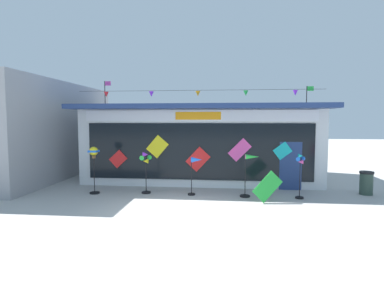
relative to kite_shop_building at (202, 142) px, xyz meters
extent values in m
plane|color=#ADAAA5|center=(-0.41, -6.21, -1.80)|extent=(80.00, 80.00, 0.00)
cube|color=silver|center=(0.00, 0.06, -0.12)|extent=(10.66, 5.16, 3.36)
cube|color=navy|center=(0.00, -0.43, 1.66)|extent=(11.06, 6.14, 0.20)
cube|color=silver|center=(0.00, -2.56, 1.27)|extent=(9.81, 0.08, 0.47)
cube|color=orange|center=(0.00, -2.59, 1.27)|extent=(1.92, 0.04, 0.33)
cube|color=black|center=(0.00, -2.55, -0.25)|extent=(9.60, 0.06, 2.41)
cube|color=navy|center=(3.84, -2.56, -0.80)|extent=(0.90, 0.07, 2.00)
cube|color=red|center=(-3.50, -2.61, -0.60)|extent=(0.83, 0.03, 0.82)
cube|color=yellow|center=(-1.75, -2.61, -0.04)|extent=(0.99, 0.03, 1.01)
cube|color=red|center=(0.00, -2.61, -0.56)|extent=(1.07, 0.03, 1.09)
cube|color=#EA4CA3|center=(1.75, -2.61, -0.15)|extent=(1.00, 0.03, 1.00)
cube|color=#19B7BC|center=(3.49, -2.61, -0.17)|extent=(0.80, 0.03, 0.77)
cylinder|color=black|center=(0.00, -2.73, 2.32)|extent=(10.24, 0.01, 0.01)
cone|color=red|center=(-3.93, -2.73, 2.18)|extent=(0.20, 0.20, 0.22)
cone|color=purple|center=(-1.96, -2.73, 2.18)|extent=(0.20, 0.20, 0.22)
cone|color=orange|center=(0.00, -2.73, 2.18)|extent=(0.20, 0.20, 0.22)
cone|color=green|center=(1.96, -2.73, 2.18)|extent=(0.20, 0.20, 0.22)
cone|color=purple|center=(3.92, -2.73, 2.18)|extent=(0.20, 0.20, 0.22)
cylinder|color=black|center=(-5.08, 0.06, 2.43)|extent=(0.04, 0.04, 1.35)
cube|color=#EA4CA3|center=(-4.92, 0.06, 2.99)|extent=(0.32, 0.02, 0.22)
cylinder|color=black|center=(5.08, 0.06, 2.25)|extent=(0.04, 0.04, 0.98)
cube|color=green|center=(5.24, 0.06, 2.62)|extent=(0.32, 0.02, 0.22)
cylinder|color=black|center=(-3.98, -4.02, -1.77)|extent=(0.38, 0.38, 0.06)
cylinder|color=black|center=(-3.98, -4.02, -1.05)|extent=(0.03, 0.03, 1.51)
sphere|color=yellow|center=(-3.98, -4.02, -0.12)|extent=(0.34, 0.34, 0.34)
cube|color=blue|center=(-3.98, -4.02, -0.12)|extent=(0.35, 0.35, 0.08)
cube|color=brown|center=(-3.98, -4.02, -0.35)|extent=(0.10, 0.10, 0.10)
cylinder|color=black|center=(-1.97, -3.75, -1.77)|extent=(0.36, 0.36, 0.06)
cylinder|color=black|center=(-1.97, -3.75, -1.09)|extent=(0.03, 0.03, 1.42)
cylinder|color=black|center=(-1.97, -3.79, -0.38)|extent=(0.06, 0.04, 0.06)
cone|color=green|center=(-1.84, -3.79, -0.38)|extent=(0.19, 0.20, 0.19)
cone|color=purple|center=(-1.97, -3.79, -0.25)|extent=(0.20, 0.19, 0.19)
cone|color=green|center=(-2.10, -3.79, -0.38)|extent=(0.19, 0.20, 0.19)
cone|color=yellow|center=(-1.97, -3.79, -0.51)|extent=(0.20, 0.19, 0.19)
cylinder|color=black|center=(-0.15, -3.86, -1.77)|extent=(0.29, 0.29, 0.06)
cylinder|color=black|center=(-0.15, -3.86, -1.12)|extent=(0.03, 0.03, 1.38)
cone|color=blue|center=(0.05, -3.86, -0.43)|extent=(0.42, 0.26, 0.22)
cylinder|color=blue|center=(-0.15, -3.86, -0.43)|extent=(0.03, 0.16, 0.16)
cylinder|color=black|center=(1.89, -3.95, -1.77)|extent=(0.38, 0.38, 0.06)
cylinder|color=black|center=(1.89, -3.95, -1.04)|extent=(0.03, 0.03, 1.53)
cone|color=green|center=(2.14, -3.95, -0.28)|extent=(0.51, 0.23, 0.19)
cylinder|color=#EA4CA3|center=(1.89, -3.95, -0.28)|extent=(0.03, 0.16, 0.16)
cylinder|color=black|center=(3.88, -3.99, -1.77)|extent=(0.30, 0.30, 0.06)
cylinder|color=black|center=(3.88, -3.99, -1.06)|extent=(0.03, 0.03, 1.48)
cylinder|color=black|center=(3.88, -4.03, -0.32)|extent=(0.06, 0.04, 0.06)
cone|color=blue|center=(3.99, -4.03, -0.32)|extent=(0.16, 0.17, 0.16)
cone|color=#19B7BC|center=(3.88, -4.03, -0.21)|extent=(0.17, 0.16, 0.16)
cone|color=blue|center=(3.77, -4.03, -0.32)|extent=(0.16, 0.17, 0.16)
cone|color=#EA4CA3|center=(3.88, -4.03, -0.43)|extent=(0.17, 0.16, 0.16)
cylinder|color=#2D4238|center=(6.62, -3.09, -1.39)|extent=(0.48, 0.48, 0.82)
cylinder|color=black|center=(6.62, -3.09, -0.94)|extent=(0.52, 0.52, 0.08)
cube|color=green|center=(2.63, -4.62, -1.25)|extent=(1.11, 0.38, 1.11)
cube|color=#99999E|center=(-9.85, -0.48, 0.58)|extent=(6.58, 9.77, 4.76)
camera|label=1|loc=(1.07, -15.57, 1.09)|focal=28.89mm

